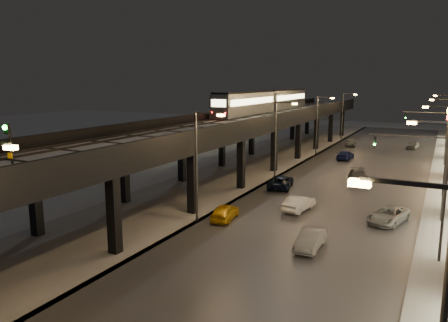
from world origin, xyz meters
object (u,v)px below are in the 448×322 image
at_px(car_mid_silver, 281,182).
at_px(car_onc_dark, 388,216).
at_px(car_onc_white, 358,177).
at_px(rail_signal, 9,140).
at_px(subway_train, 267,101).
at_px(car_far_white, 351,142).
at_px(car_onc_silver, 310,240).
at_px(car_mid_dark, 345,155).
at_px(car_onc_red, 413,145).
at_px(car_taxi, 225,212).
at_px(car_near_white, 299,204).

relative_size(car_mid_silver, car_onc_dark, 1.07).
xyz_separation_m(car_onc_dark, car_onc_white, (-4.66, 13.04, 0.07)).
bearing_deg(car_mid_silver, rail_signal, 72.58).
height_order(subway_train, car_far_white, subway_train).
height_order(car_far_white, car_onc_silver, car_far_white).
height_order(car_mid_silver, car_mid_dark, car_mid_silver).
bearing_deg(car_onc_red, car_taxi, -95.88).
xyz_separation_m(subway_train, car_far_white, (10.81, 12.94, -7.53)).
xyz_separation_m(rail_signal, car_far_white, (4.41, 63.36, -7.82)).
xyz_separation_m(rail_signal, car_near_white, (7.83, 22.13, -7.86)).
bearing_deg(car_mid_silver, car_onc_red, -116.98).
bearing_deg(car_near_white, rail_signal, 78.64).
height_order(car_taxi, car_onc_dark, car_taxi).
bearing_deg(car_taxi, car_near_white, -140.12).
bearing_deg(car_onc_red, car_mid_dark, -110.63).
xyz_separation_m(car_taxi, car_onc_red, (11.09, 47.99, 0.01)).
bearing_deg(car_onc_silver, subway_train, 114.94).
relative_size(car_onc_silver, car_onc_dark, 0.85).
height_order(car_taxi, car_onc_white, car_onc_white).
height_order(car_onc_silver, car_onc_red, car_onc_red).
distance_m(car_near_white, car_mid_silver, 8.27).
xyz_separation_m(car_mid_dark, car_onc_dark, (9.06, -27.54, -0.01)).
bearing_deg(car_onc_red, car_far_white, -163.85).
relative_size(car_taxi, car_near_white, 0.94).
bearing_deg(car_mid_silver, car_onc_white, -150.21).
xyz_separation_m(car_near_white, car_onc_red, (6.42, 42.79, -0.01)).
distance_m(car_onc_white, car_onc_red, 29.99).
bearing_deg(car_onc_silver, car_taxi, 158.87).
distance_m(car_near_white, car_onc_red, 43.27).
relative_size(car_near_white, car_far_white, 0.98).
height_order(subway_train, car_onc_red, subway_train).
bearing_deg(car_onc_silver, car_mid_silver, 115.55).
bearing_deg(rail_signal, subway_train, 97.23).
bearing_deg(car_onc_white, car_onc_silver, -102.64).
distance_m(subway_train, car_taxi, 35.65).
height_order(car_taxi, car_mid_dark, car_taxi).
distance_m(car_far_white, car_onc_white, 28.88).
bearing_deg(rail_signal, car_near_white, 70.51).
distance_m(car_near_white, car_onc_dark, 7.44).
xyz_separation_m(rail_signal, car_onc_dark, (15.27, 22.11, -7.89)).
relative_size(rail_signal, car_near_white, 0.66).
bearing_deg(car_mid_dark, car_onc_white, 108.26).
relative_size(car_near_white, car_mid_dark, 0.91).
bearing_deg(car_onc_dark, car_mid_dark, 123.28).
bearing_deg(subway_train, car_onc_silver, -64.25).
distance_m(car_mid_silver, car_onc_dark, 13.67).
distance_m(car_onc_silver, car_onc_white, 21.20).
height_order(car_taxi, car_mid_silver, car_mid_silver).
bearing_deg(rail_signal, car_far_white, 86.02).
xyz_separation_m(car_mid_silver, car_far_white, (0.79, 34.11, 0.03)).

